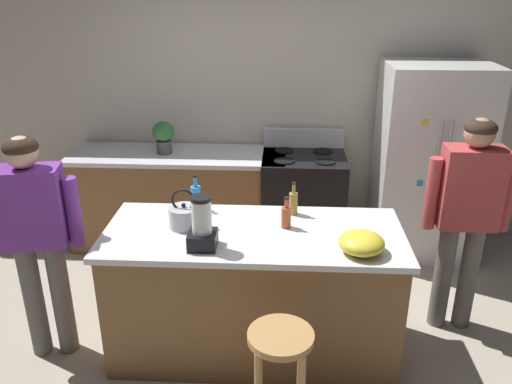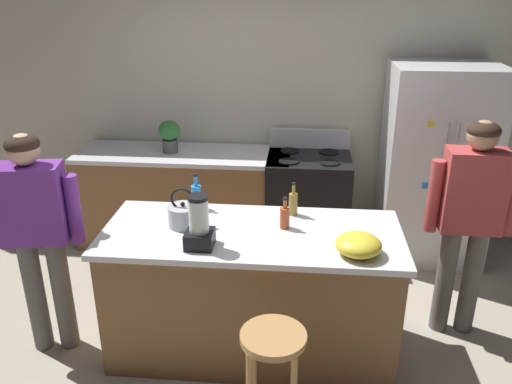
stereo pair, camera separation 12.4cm
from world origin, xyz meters
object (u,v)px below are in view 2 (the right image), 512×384
stove_range (307,202)px  bottle_cooking_sauce (285,217)px  mixing_bowl (358,245)px  bottle_vinegar (293,203)px  person_by_island_left (37,226)px  tea_kettle (183,215)px  kitchen_island (252,291)px  person_by_sink_right (470,211)px  potted_plant (169,134)px  bar_stool (273,358)px  blender_appliance (199,225)px  refrigerator (435,165)px  bottle_soda (196,196)px

stove_range → bottle_cooking_sauce: bottle_cooking_sauce is taller
mixing_bowl → bottle_vinegar: bearing=127.6°
person_by_island_left → tea_kettle: 0.95m
stove_range → kitchen_island: bearing=-103.8°
kitchen_island → bottle_vinegar: (0.26, 0.28, 0.54)m
person_by_sink_right → stove_range: bearing=132.8°
kitchen_island → potted_plant: size_ratio=6.46×
bar_stool → blender_appliance: blender_appliance is taller
kitchen_island → tea_kettle: 0.70m
person_by_sink_right → mixing_bowl: person_by_sink_right is taller
person_by_sink_right → potted_plant: (-2.38, 1.20, 0.13)m
blender_appliance → tea_kettle: blender_appliance is taller
refrigerator → mixing_bowl: size_ratio=6.45×
blender_appliance → bottle_cooking_sauce: bearing=30.8°
bottle_vinegar → bar_stool: bearing=-93.9°
refrigerator → person_by_island_left: size_ratio=1.13×
stove_range → bottle_vinegar: size_ratio=4.66×
refrigerator → bottle_soda: refrigerator is taller
person_by_sink_right → person_by_island_left: bearing=-170.8°
refrigerator → bar_stool: 2.60m
kitchen_island → person_by_sink_right: bearing=13.6°
blender_appliance → person_by_sink_right: bearing=18.4°
potted_plant → mixing_bowl: (1.57, -1.79, -0.11)m
kitchen_island → stove_range: stove_range is taller
bottle_vinegar → mixing_bowl: bottle_vinegar is taller
bar_stool → tea_kettle: size_ratio=2.50×
stove_range → bar_stool: (-0.19, -2.25, 0.06)m
person_by_island_left → bottle_soda: size_ratio=6.11×
stove_range → bottle_cooking_sauce: (-0.16, -1.45, 0.53)m
bottle_cooking_sauce → mixing_bowl: size_ratio=0.79×
bottle_vinegar → tea_kettle: tea_kettle is taller
stove_range → person_by_island_left: (-1.76, -1.63, 0.48)m
bar_stool → bottle_soda: size_ratio=2.69×
refrigerator → bottle_cooking_sauce: size_ratio=8.19×
kitchen_island → person_by_island_left: (-1.39, -0.11, 0.49)m
bottle_cooking_sauce → refrigerator: bearing=48.1°
kitchen_island → bottle_soda: bearing=142.2°
potted_plant → bottle_cooking_sauce: (1.13, -1.48, -0.09)m
bottle_cooking_sauce → bottle_soda: 0.68m
bar_stool → bottle_vinegar: size_ratio=2.92×
stove_range → bottle_cooking_sauce: bearing=-96.5°
tea_kettle → stove_range: bearing=60.9°
person_by_sink_right → potted_plant: person_by_sink_right is taller
kitchen_island → bar_stool: (0.19, -0.73, 0.07)m
refrigerator → mixing_bowl: refrigerator is taller
mixing_bowl → blender_appliance: bearing=179.5°
mixing_bowl → bottle_cooking_sauce: bearing=145.4°
person_by_island_left → bottle_vinegar: 1.69m
stove_range → tea_kettle: tea_kettle is taller
bar_stool → refrigerator: bearing=59.7°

